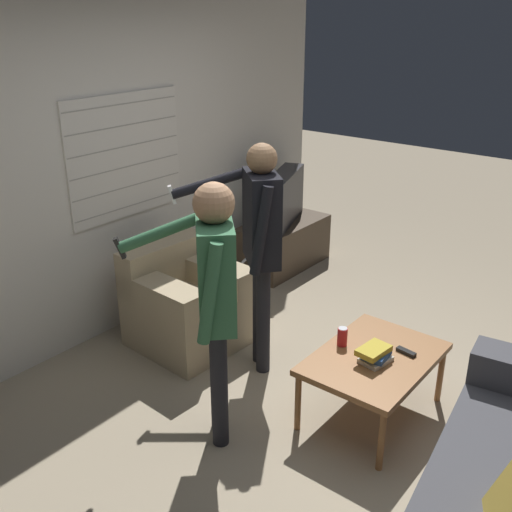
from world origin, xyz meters
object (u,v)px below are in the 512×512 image
tv (283,198)px  spare_remote (406,352)px  soda_can (342,337)px  person_left_standing (214,284)px  book_stack (375,354)px  armchair_beige (186,304)px  coffee_table (374,362)px  person_right_standing (260,233)px  floor_fan (247,278)px

tv → spare_remote: bearing=33.1°
tv → soda_can: (-1.63, -1.66, -0.22)m
tv → person_left_standing: person_left_standing is taller
book_stack → armchair_beige: bearing=90.6°
coffee_table → person_right_standing: (0.01, 0.93, 0.66)m
armchair_beige → person_right_standing: (0.08, -0.68, 0.73)m
coffee_table → tv: tv is taller
tv → spare_remote: size_ratio=6.44×
armchair_beige → person_left_standing: 1.39m
person_left_standing → spare_remote: person_left_standing is taller
book_stack → tv: bearing=49.0°
coffee_table → spare_remote: size_ratio=6.85×
person_left_standing → person_right_standing: size_ratio=0.98×
spare_remote → person_right_standing: bearing=106.2°
soda_can → coffee_table: bearing=-86.5°
armchair_beige → soda_can: size_ratio=6.45×
person_right_standing → floor_fan: size_ratio=4.32×
soda_can → spare_remote: bearing=-66.2°
coffee_table → tv: 2.51m
coffee_table → floor_fan: bearing=64.0°
tv → spare_remote: (-1.46, -2.04, -0.27)m
soda_can → tv: bearing=45.6°
soda_can → floor_fan: (0.86, 1.50, -0.32)m
coffee_table → armchair_beige: bearing=92.6°
tv → person_left_standing: (-2.39, -1.25, 0.31)m
armchair_beige → soda_can: bearing=95.4°
person_left_standing → soda_can: size_ratio=12.97×
person_left_standing → spare_remote: (0.92, -0.79, -0.59)m
armchair_beige → spare_remote: size_ratio=6.04×
book_stack → spare_remote: bearing=-28.8°
person_left_standing → floor_fan: bearing=-11.1°
person_left_standing → soda_can: person_left_standing is taller
soda_can → person_left_standing: bearing=151.3°
floor_fan → armchair_beige: bearing=-172.2°
armchair_beige → spare_remote: (0.22, -1.75, 0.13)m
coffee_table → person_left_standing: person_left_standing is taller
coffee_table → book_stack: 0.11m
person_left_standing → spare_remote: bearing=-85.5°
book_stack → floor_fan: book_stack is taller
spare_remote → floor_fan: spare_remote is taller
floor_fan → person_right_standing: bearing=-136.3°
book_stack → soda_can: (0.04, 0.26, 0.01)m
coffee_table → soda_can: soda_can is taller
tv → book_stack: 2.56m
armchair_beige → person_right_standing: person_right_standing is taller
tv → floor_fan: bearing=-9.3°
coffee_table → person_right_standing: size_ratio=0.55×
coffee_table → floor_fan: coffee_table is taller
book_stack → floor_fan: size_ratio=0.60×
soda_can → floor_fan: bearing=60.2°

